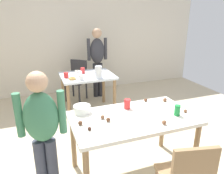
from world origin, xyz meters
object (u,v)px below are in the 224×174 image
at_px(dining_table_near, 133,124).
at_px(person_girl_near, 43,130).
at_px(pitcher_far, 99,72).
at_px(person_adult_far, 97,57).
at_px(soda_can, 177,110).
at_px(dining_table_far, 87,81).
at_px(mixing_bowl, 82,109).
at_px(chair_far_table, 77,78).

relative_size(dining_table_near, person_girl_near, 1.01).
relative_size(person_girl_near, pitcher_far, 6.41).
distance_m(dining_table_near, person_adult_far, 2.60).
xyz_separation_m(dining_table_near, soda_can, (0.48, -0.14, 0.15)).
xyz_separation_m(dining_table_far, person_girl_near, (-0.91, -1.93, 0.18)).
relative_size(dining_table_far, mixing_bowl, 4.84).
xyz_separation_m(dining_table_near, person_girl_near, (-0.98, -0.07, 0.16)).
xyz_separation_m(chair_far_table, person_adult_far, (0.47, -0.01, 0.43)).
xyz_separation_m(mixing_bowl, soda_can, (1.00, -0.44, 0.02)).
xyz_separation_m(person_girl_near, soda_can, (1.46, -0.07, -0.01)).
relative_size(chair_far_table, person_adult_far, 0.56).
bearing_deg(mixing_bowl, dining_table_far, 73.84).
bearing_deg(person_girl_near, mixing_bowl, 38.98).
relative_size(dining_table_far, person_adult_far, 0.63).
bearing_deg(soda_can, dining_table_far, 105.30).
distance_m(dining_table_near, pitcher_far, 1.59).
height_order(dining_table_far, person_adult_far, person_adult_far).
bearing_deg(dining_table_far, person_girl_near, -115.28).
distance_m(dining_table_far, person_girl_near, 2.14).
bearing_deg(mixing_bowl, pitcher_far, 65.21).
relative_size(dining_table_far, pitcher_far, 4.49).
xyz_separation_m(person_adult_far, mixing_bowl, (-0.87, -2.27, -0.13)).
xyz_separation_m(person_girl_near, pitcher_far, (1.05, 1.65, 0.04)).
bearing_deg(mixing_bowl, dining_table_near, -29.82).
distance_m(chair_far_table, mixing_bowl, 2.33).
distance_m(chair_far_table, soda_can, 2.81).
relative_size(dining_table_near, pitcher_far, 6.45).
bearing_deg(dining_table_near, person_girl_near, -175.64).
relative_size(person_girl_near, mixing_bowl, 6.91).
distance_m(dining_table_far, chair_far_table, 0.74).
height_order(dining_table_far, chair_far_table, chair_far_table).
relative_size(soda_can, pitcher_far, 0.56).
distance_m(dining_table_far, pitcher_far, 0.38).
xyz_separation_m(dining_table_near, dining_table_far, (-0.07, 1.85, -0.02)).
bearing_deg(person_adult_far, pitcher_far, -105.51).
xyz_separation_m(person_adult_far, pitcher_far, (-0.27, -0.99, -0.07)).
relative_size(person_adult_far, soda_can, 12.63).
height_order(person_girl_near, person_adult_far, person_adult_far).
distance_m(dining_table_far, person_adult_far, 0.88).
distance_m(person_girl_near, pitcher_far, 1.96).
bearing_deg(dining_table_far, mixing_bowl, -106.16).
distance_m(person_adult_far, pitcher_far, 1.03).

